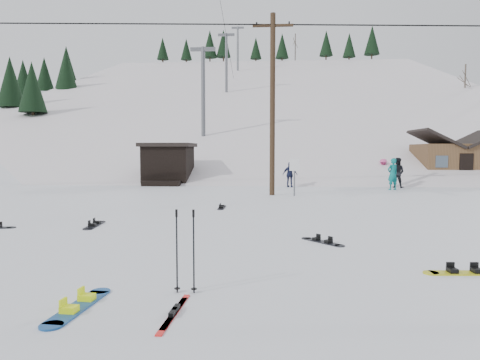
# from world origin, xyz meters

# --- Properties ---
(ground) EXTENTS (200.00, 200.00, 0.00)m
(ground) POSITION_xyz_m (0.00, 0.00, 0.00)
(ground) COLOR silver
(ground) RESTS_ON ground
(ski_slope) EXTENTS (60.00, 85.24, 65.97)m
(ski_slope) POSITION_xyz_m (0.00, 55.00, -12.00)
(ski_slope) COLOR silver
(ski_slope) RESTS_ON ground
(treeline_crest) EXTENTS (50.00, 6.00, 10.00)m
(treeline_crest) POSITION_xyz_m (0.00, 86.00, 0.00)
(treeline_crest) COLOR black
(treeline_crest) RESTS_ON ski_slope
(utility_pole) EXTENTS (2.00, 0.26, 9.00)m
(utility_pole) POSITION_xyz_m (2.00, 14.00, 4.68)
(utility_pole) COLOR #3A2819
(utility_pole) RESTS_ON ground
(trail_sign) EXTENTS (0.50, 0.09, 1.85)m
(trail_sign) POSITION_xyz_m (3.10, 13.58, 1.27)
(trail_sign) COLOR #595B60
(trail_sign) RESTS_ON ground
(lift_hut) EXTENTS (3.40, 4.10, 2.75)m
(lift_hut) POSITION_xyz_m (-5.00, 20.94, 1.36)
(lift_hut) COLOR black
(lift_hut) RESTS_ON ground
(lift_tower_near) EXTENTS (2.20, 0.36, 8.00)m
(lift_tower_near) POSITION_xyz_m (-4.00, 30.00, 7.86)
(lift_tower_near) COLOR #595B60
(lift_tower_near) RESTS_ON ski_slope
(lift_tower_mid) EXTENTS (2.20, 0.36, 8.00)m
(lift_tower_mid) POSITION_xyz_m (-4.00, 50.00, 14.36)
(lift_tower_mid) COLOR #595B60
(lift_tower_mid) RESTS_ON ski_slope
(lift_tower_far) EXTENTS (2.20, 0.36, 8.00)m
(lift_tower_far) POSITION_xyz_m (-4.00, 70.00, 20.86)
(lift_tower_far) COLOR #595B60
(lift_tower_far) RESTS_ON ski_slope
(cabin) EXTENTS (5.39, 4.40, 3.77)m
(cabin) POSITION_xyz_m (15.00, 24.00, 1.48)
(cabin) COLOR brown
(cabin) RESTS_ON ground
(hero_snowboard) EXTENTS (0.41, 1.65, 0.12)m
(hero_snowboard) POSITION_xyz_m (-0.84, -1.77, 0.03)
(hero_snowboard) COLOR #164A8F
(hero_snowboard) RESTS_ON ground
(hero_skis) EXTENTS (0.15, 1.48, 0.08)m
(hero_skis) POSITION_xyz_m (0.59, -1.89, 0.02)
(hero_skis) COLOR red
(hero_skis) RESTS_ON ground
(ski_poles) EXTENTS (0.37, 0.10, 1.34)m
(ski_poles) POSITION_xyz_m (0.57, -1.01, 0.68)
(ski_poles) COLOR black
(ski_poles) RESTS_ON ground
(board_scatter_b) EXTENTS (0.39, 1.51, 0.11)m
(board_scatter_b) POSITION_xyz_m (-3.36, 4.78, 0.03)
(board_scatter_b) COLOR black
(board_scatter_b) RESTS_ON ground
(board_scatter_d) EXTENTS (0.96, 1.05, 0.09)m
(board_scatter_d) POSITION_xyz_m (3.19, 2.90, 0.02)
(board_scatter_d) COLOR black
(board_scatter_d) RESTS_ON ground
(board_scatter_e) EXTENTS (1.50, 0.35, 0.11)m
(board_scatter_e) POSITION_xyz_m (5.47, 0.38, 0.03)
(board_scatter_e) COLOR #CFCB17
(board_scatter_e) RESTS_ON ground
(board_scatter_f) EXTENTS (0.24, 1.29, 0.09)m
(board_scatter_f) POSITION_xyz_m (0.01, 8.99, 0.02)
(board_scatter_f) COLOR black
(board_scatter_f) RESTS_ON ground
(skier_teal) EXTENTS (0.78, 0.67, 1.82)m
(skier_teal) POSITION_xyz_m (8.87, 17.27, 0.91)
(skier_teal) COLOR #0B6E6D
(skier_teal) RESTS_ON ground
(skier_dark) EXTENTS (1.11, 1.05, 1.82)m
(skier_dark) POSITION_xyz_m (9.54, 18.72, 0.91)
(skier_dark) COLOR black
(skier_dark) RESTS_ON ground
(skier_pink) EXTENTS (1.23, 1.04, 1.66)m
(skier_pink) POSITION_xyz_m (9.83, 23.04, 0.83)
(skier_pink) COLOR #D74B8D
(skier_pink) RESTS_ON ground
(skier_navy) EXTENTS (0.98, 0.60, 1.55)m
(skier_navy) POSITION_xyz_m (3.11, 18.64, 0.78)
(skier_navy) COLOR #171D3B
(skier_navy) RESTS_ON ground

